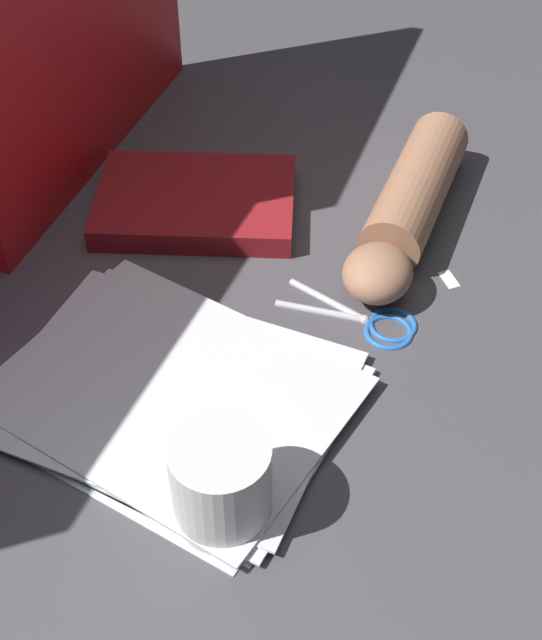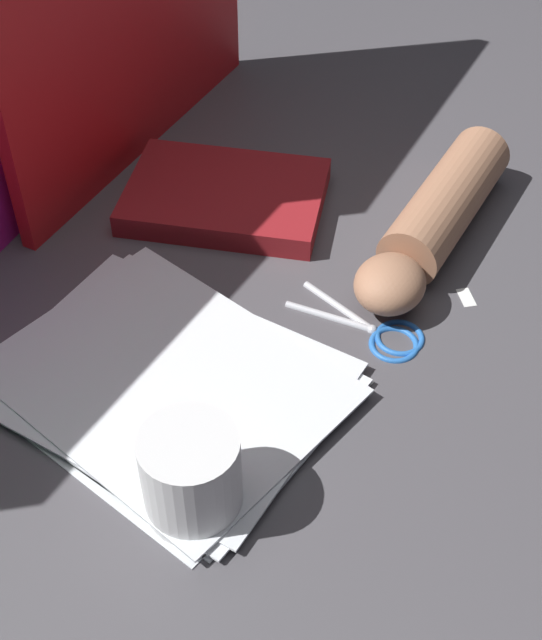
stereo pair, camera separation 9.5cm
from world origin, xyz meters
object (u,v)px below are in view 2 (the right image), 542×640
(mug, at_px, (191,475))
(hand_forearm, at_px, (435,219))
(scissors, at_px, (379,330))
(book_closed, at_px, (225,197))
(paper_stack, at_px, (164,383))

(mug, bearing_deg, hand_forearm, 0.07)
(scissors, xyz_separation_m, mug, (-0.30, 0.03, 0.05))
(book_closed, relative_size, hand_forearm, 0.87)
(hand_forearm, distance_m, mug, 0.48)
(paper_stack, xyz_separation_m, scissors, (0.21, -0.15, -0.00))
(book_closed, xyz_separation_m, hand_forearm, (0.09, -0.26, 0.02))
(book_closed, distance_m, scissors, 0.30)
(paper_stack, relative_size, hand_forearm, 1.08)
(book_closed, bearing_deg, hand_forearm, -70.66)
(mug, bearing_deg, paper_stack, 50.97)
(paper_stack, relative_size, book_closed, 1.24)
(paper_stack, bearing_deg, hand_forearm, -17.37)
(book_closed, height_order, mug, mug)
(scissors, height_order, hand_forearm, hand_forearm)
(hand_forearm, bearing_deg, paper_stack, 162.63)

